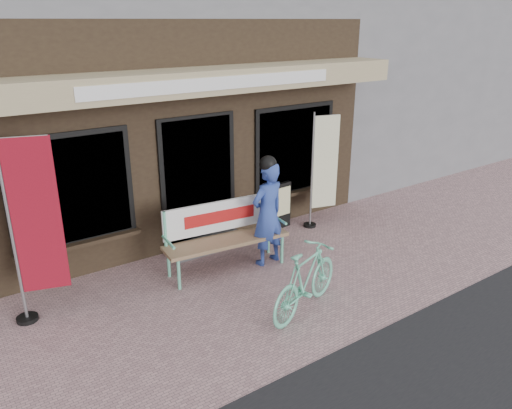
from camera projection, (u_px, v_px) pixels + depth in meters
ground at (270, 292)px, 6.98m from camera, size 70.00×70.00×0.00m
storefront at (121, 52)px, 9.75m from camera, size 7.00×6.77×6.00m
neighbor_right_near at (391, 48)px, 14.80m from camera, size 10.00×7.00×5.60m
bench at (224, 231)px, 7.50m from camera, size 1.95×0.69×1.03m
person at (268, 212)px, 7.57m from camera, size 0.64×0.47×1.73m
bicycle at (306, 280)px, 6.40m from camera, size 1.55×0.89×0.90m
nobori_red at (33, 227)px, 5.97m from camera, size 0.72×0.35×2.44m
nobori_cream at (323, 169)px, 8.91m from camera, size 0.63×0.29×2.11m
menu_stand at (281, 205)px, 9.00m from camera, size 0.43×0.12×0.86m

